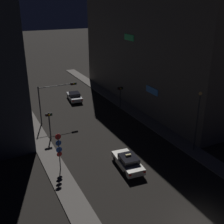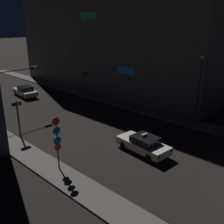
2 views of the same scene
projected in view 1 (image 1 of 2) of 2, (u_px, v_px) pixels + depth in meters
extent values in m
cube|color=#5B5651|center=(30.00, 122.00, 38.54)|extent=(2.07, 53.89, 0.12)
cube|color=#5B5651|center=(123.00, 105.00, 44.62)|extent=(2.07, 53.89, 0.12)
cube|color=#D859B2|center=(22.00, 106.00, 35.59)|extent=(0.08, 2.80, 0.90)
cube|color=#26CC66|center=(12.00, 62.00, 37.76)|extent=(0.08, 2.80, 0.90)
cube|color=#337FE5|center=(3.00, 23.00, 39.92)|extent=(0.08, 2.80, 0.90)
cube|color=#514C47|center=(161.00, 29.00, 43.44)|extent=(11.24, 33.20, 22.90)
cube|color=#337FE5|center=(152.00, 91.00, 38.33)|extent=(0.08, 2.80, 0.90)
cube|color=#26CC66|center=(129.00, 37.00, 41.45)|extent=(0.08, 2.80, 0.90)
cube|color=silver|center=(128.00, 163.00, 27.80)|extent=(2.20, 4.55, 0.60)
cube|color=black|center=(129.00, 159.00, 27.42)|extent=(1.76, 2.12, 0.50)
cube|color=red|center=(130.00, 175.00, 25.59)|extent=(0.24, 0.08, 0.16)
cube|color=red|center=(145.00, 172.00, 26.09)|extent=(0.24, 0.08, 0.16)
cylinder|color=black|center=(115.00, 160.00, 28.83)|extent=(0.28, 0.66, 0.64)
cylinder|color=black|center=(129.00, 157.00, 29.36)|extent=(0.28, 0.66, 0.64)
cylinder|color=black|center=(126.00, 174.00, 26.46)|extent=(0.28, 0.66, 0.64)
cylinder|color=black|center=(141.00, 171.00, 27.00)|extent=(0.28, 0.66, 0.64)
cube|color=#F4E08C|center=(128.00, 155.00, 27.38)|extent=(0.57, 0.23, 0.20)
cube|color=#B7B7BC|center=(74.00, 97.00, 46.63)|extent=(2.30, 4.58, 0.60)
cube|color=black|center=(75.00, 94.00, 46.25)|extent=(1.81, 2.15, 0.50)
cube|color=red|center=(73.00, 101.00, 44.42)|extent=(0.25, 0.09, 0.16)
cube|color=red|center=(82.00, 100.00, 44.88)|extent=(0.25, 0.09, 0.16)
cylinder|color=black|center=(68.00, 97.00, 47.68)|extent=(0.29, 0.66, 0.64)
cylinder|color=black|center=(77.00, 96.00, 48.18)|extent=(0.29, 0.66, 0.64)
cylinder|color=black|center=(72.00, 102.00, 45.30)|extent=(0.29, 0.66, 0.64)
cylinder|color=black|center=(81.00, 101.00, 45.80)|extent=(0.29, 0.66, 0.64)
cylinder|color=#2D2D33|center=(40.00, 106.00, 36.94)|extent=(0.16, 0.16, 5.34)
cylinder|color=#2D2D33|center=(56.00, 86.00, 37.03)|extent=(4.82, 0.10, 0.10)
cube|color=black|center=(73.00, 84.00, 38.02)|extent=(0.80, 0.28, 0.32)
sphere|color=#3F0C0C|center=(72.00, 84.00, 37.77)|extent=(0.20, 0.20, 0.20)
sphere|color=yellow|center=(74.00, 84.00, 37.87)|extent=(0.20, 0.20, 0.20)
sphere|color=#0C3319|center=(76.00, 84.00, 37.98)|extent=(0.20, 0.20, 0.20)
cylinder|color=#2D2D33|center=(50.00, 126.00, 33.35)|extent=(0.16, 0.16, 3.42)
cube|color=black|center=(49.00, 115.00, 32.80)|extent=(0.80, 0.28, 0.32)
sphere|color=#3F0C0C|center=(47.00, 115.00, 32.55)|extent=(0.20, 0.20, 0.20)
sphere|color=yellow|center=(49.00, 115.00, 32.65)|extent=(0.20, 0.20, 0.20)
sphere|color=#0C3319|center=(51.00, 115.00, 32.76)|extent=(0.20, 0.20, 0.20)
cylinder|color=#2D2D33|center=(120.00, 98.00, 42.41)|extent=(0.16, 0.16, 3.63)
cube|color=black|center=(120.00, 88.00, 41.82)|extent=(0.80, 0.28, 0.32)
sphere|color=#3F0C0C|center=(119.00, 89.00, 41.57)|extent=(0.20, 0.20, 0.20)
sphere|color=yellow|center=(121.00, 89.00, 41.68)|extent=(0.20, 0.20, 0.20)
sphere|color=#0C3319|center=(122.00, 88.00, 41.78)|extent=(0.20, 0.20, 0.20)
cylinder|color=#2D2D33|center=(59.00, 152.00, 27.00)|extent=(0.10, 0.10, 3.70)
cylinder|color=red|center=(58.00, 137.00, 26.35)|extent=(0.59, 0.03, 0.59)
cylinder|color=blue|center=(58.00, 143.00, 26.60)|extent=(0.57, 0.03, 0.57)
cylinder|color=blue|center=(59.00, 150.00, 26.88)|extent=(0.60, 0.03, 0.60)
cylinder|color=red|center=(59.00, 154.00, 27.06)|extent=(0.53, 0.03, 0.53)
cylinder|color=#2D2D33|center=(197.00, 124.00, 29.97)|extent=(0.16, 0.16, 6.44)
sphere|color=#F9C666|center=(200.00, 93.00, 28.69)|extent=(0.37, 0.37, 0.37)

